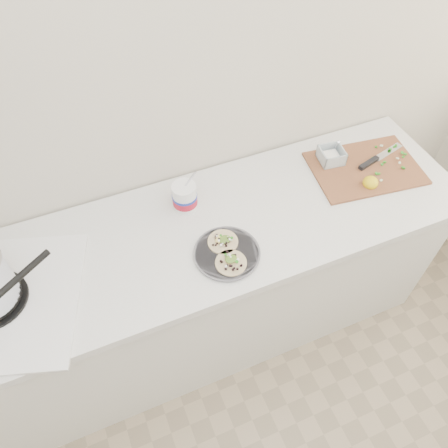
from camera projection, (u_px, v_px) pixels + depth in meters
name	position (u px, v px, depth m)	size (l,w,h in m)	color
counter	(190.00, 290.00, 2.10)	(2.44, 0.66, 0.90)	silver
taco_plate	(227.00, 252.00, 1.68)	(0.26, 0.26, 0.04)	#57565D
tub	(185.00, 195.00, 1.79)	(0.10, 0.10, 0.23)	white
cutboard	(363.00, 165.00, 1.98)	(0.52, 0.39, 0.07)	brown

